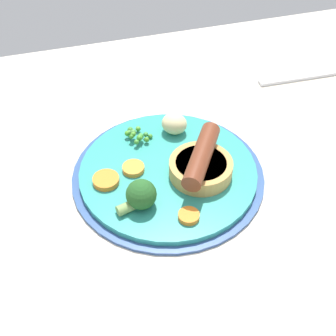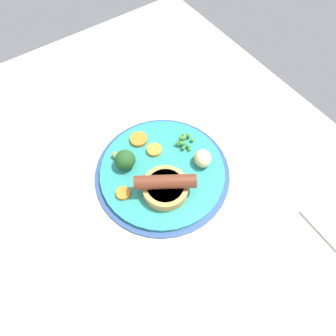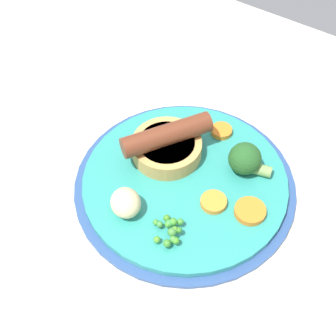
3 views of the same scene
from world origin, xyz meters
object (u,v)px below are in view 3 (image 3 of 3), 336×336
(pea_pile, at_px, (170,230))
(potato_chunk_0, at_px, (123,201))
(broccoli_floret_near, at_px, (246,159))
(carrot_slice_0, at_px, (214,202))
(carrot_slice_3, at_px, (221,131))
(sausage_pudding, at_px, (167,144))
(carrot_slice_6, at_px, (251,209))
(dinner_plate, at_px, (186,181))

(pea_pile, distance_m, potato_chunk_0, 0.06)
(pea_pile, relative_size, broccoli_floret_near, 0.73)
(carrot_slice_0, xyz_separation_m, carrot_slice_3, (0.05, -0.10, -0.00))
(carrot_slice_3, bearing_deg, broccoli_floret_near, 145.12)
(sausage_pudding, relative_size, carrot_slice_6, 3.00)
(sausage_pudding, relative_size, carrot_slice_0, 3.53)
(sausage_pudding, height_order, pea_pile, sausage_pudding)
(sausage_pudding, relative_size, carrot_slice_3, 3.97)
(sausage_pudding, distance_m, carrot_slice_6, 0.13)
(broccoli_floret_near, bearing_deg, potato_chunk_0, 41.25)
(sausage_pudding, bearing_deg, carrot_slice_0, -77.88)
(pea_pile, height_order, carrot_slice_0, pea_pile)
(pea_pile, bearing_deg, broccoli_floret_near, -101.06)
(carrot_slice_3, bearing_deg, carrot_slice_6, 135.64)
(potato_chunk_0, bearing_deg, pea_pile, -178.61)
(potato_chunk_0, height_order, carrot_slice_6, potato_chunk_0)
(sausage_pudding, xyz_separation_m, broccoli_floret_near, (-0.09, -0.03, 0.00))
(broccoli_floret_near, bearing_deg, sausage_pudding, 4.58)
(sausage_pudding, xyz_separation_m, carrot_slice_3, (-0.04, -0.07, -0.02))
(dinner_plate, height_order, carrot_slice_6, carrot_slice_6)
(potato_chunk_0, xyz_separation_m, carrot_slice_0, (-0.08, -0.06, -0.01))
(sausage_pudding, height_order, potato_chunk_0, sausage_pudding)
(carrot_slice_3, bearing_deg, pea_pile, 99.86)
(pea_pile, height_order, broccoli_floret_near, broccoli_floret_near)
(sausage_pudding, xyz_separation_m, pea_pile, (-0.07, 0.10, -0.01))
(dinner_plate, xyz_separation_m, broccoli_floret_near, (-0.05, -0.05, 0.03))
(pea_pile, xyz_separation_m, carrot_slice_6, (-0.06, -0.08, -0.01))
(dinner_plate, bearing_deg, sausage_pudding, -23.38)
(sausage_pudding, relative_size, potato_chunk_0, 2.84)
(potato_chunk_0, bearing_deg, broccoli_floret_near, -124.15)
(broccoli_floret_near, bearing_deg, carrot_slice_3, -49.47)
(pea_pile, relative_size, carrot_slice_6, 1.11)
(potato_chunk_0, relative_size, carrot_slice_0, 1.25)
(carrot_slice_0, relative_size, carrot_slice_3, 1.12)
(sausage_pudding, bearing_deg, carrot_slice_6, -65.04)
(dinner_plate, height_order, sausage_pudding, sausage_pudding)
(potato_chunk_0, relative_size, carrot_slice_3, 1.40)
(dinner_plate, height_order, pea_pile, pea_pile)
(carrot_slice_6, bearing_deg, carrot_slice_3, -44.36)
(carrot_slice_3, bearing_deg, potato_chunk_0, 78.47)
(broccoli_floret_near, height_order, carrot_slice_0, broccoli_floret_near)
(dinner_plate, distance_m, pea_pile, 0.09)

